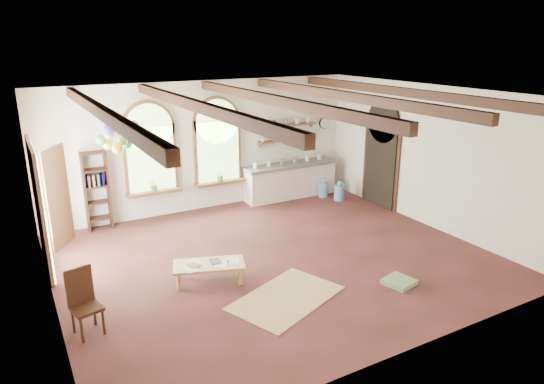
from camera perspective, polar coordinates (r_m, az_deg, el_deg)
floor at (r=9.68m, az=0.31°, el=-7.78°), size 8.00×8.00×0.00m
ceiling_beams at (r=8.81m, az=0.35°, el=10.76°), size 6.20×6.80×0.18m
window_left at (r=11.69m, az=-14.12°, el=4.62°), size 1.30×0.28×2.20m
window_right at (r=12.22m, az=-6.41°, el=5.60°), size 1.30×0.28×2.20m
left_doorway at (r=9.88m, az=-25.64°, el=-1.87°), size 0.10×1.90×2.50m
right_doorway at (r=12.67m, az=12.63°, el=3.24°), size 0.10×1.30×2.40m
kitchen_counter at (r=13.20m, az=2.16°, el=1.42°), size 2.68×0.62×0.94m
wall_shelf_lower at (r=13.09m, az=1.80°, el=6.13°), size 1.70×0.24×0.04m
wall_shelf_upper at (r=13.02m, az=1.82°, el=7.86°), size 1.70×0.24×0.04m
wall_clock at (r=13.76m, az=6.18°, el=8.08°), size 0.32×0.04×0.32m
bookshelf at (r=11.52m, az=-19.93°, el=0.12°), size 0.53×0.32×1.80m
coffee_table at (r=8.73m, az=-7.43°, el=-8.60°), size 1.37×0.95×0.36m
side_chair at (r=7.78m, az=-20.95°, el=-13.42°), size 0.48×0.48×1.00m
floor_mat at (r=8.30m, az=1.67°, el=-12.33°), size 2.17×1.76×0.02m
floor_cushion at (r=9.00m, az=14.71°, el=-10.18°), size 0.57×0.57×0.08m
water_jug_a at (r=13.34m, az=6.06°, el=0.39°), size 0.27×0.27×0.52m
water_jug_b at (r=13.10m, az=7.94°, el=0.02°), size 0.28×0.28×0.54m
balloon_cluster at (r=9.93m, az=-17.71°, el=6.33°), size 0.82×0.82×1.14m
table_book at (r=8.64m, az=-9.57°, el=-8.64°), size 0.23×0.27×0.02m
tablet at (r=8.79m, az=-6.67°, el=-8.07°), size 0.19×0.26×0.01m
potted_plant_left at (r=11.78m, az=-13.70°, el=0.82°), size 0.27×0.23×0.30m
potted_plant_right at (r=12.31m, az=-6.09°, el=1.95°), size 0.27×0.23×0.30m
shelf_cup_a at (r=12.71m, az=-1.11°, el=6.11°), size 0.12×0.10×0.10m
shelf_cup_b at (r=12.88m, az=0.27°, el=6.25°), size 0.10×0.10×0.09m
shelf_bowl_a at (r=13.05m, az=1.62°, el=6.31°), size 0.22×0.22×0.05m
shelf_bowl_b at (r=13.23m, az=2.93°, el=6.47°), size 0.20×0.20×0.06m
shelf_vase at (r=13.41m, az=4.21°, el=6.87°), size 0.18×0.18×0.19m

